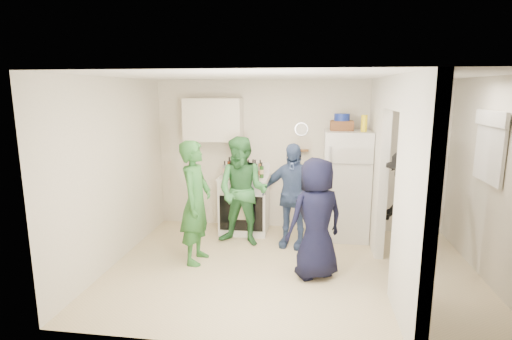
# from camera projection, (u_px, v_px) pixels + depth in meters

# --- Properties ---
(floor) EXTENTS (4.80, 4.80, 0.00)m
(floor) POSITION_uv_depth(u_px,v_px,m) (291.00, 269.00, 5.28)
(floor) COLOR beige
(floor) RESTS_ON ground
(wall_back) EXTENTS (4.80, 0.00, 4.80)m
(wall_back) POSITION_uv_depth(u_px,v_px,m) (298.00, 156.00, 6.68)
(wall_back) COLOR silver
(wall_back) RESTS_ON floor
(wall_front) EXTENTS (4.80, 0.00, 4.80)m
(wall_front) POSITION_uv_depth(u_px,v_px,m) (283.00, 220.00, 3.38)
(wall_front) COLOR silver
(wall_front) RESTS_ON floor
(wall_left) EXTENTS (0.00, 3.40, 3.40)m
(wall_left) POSITION_uv_depth(u_px,v_px,m) (114.00, 172.00, 5.36)
(wall_left) COLOR silver
(wall_left) RESTS_ON floor
(wall_right) EXTENTS (0.00, 3.40, 3.40)m
(wall_right) POSITION_uv_depth(u_px,v_px,m) (497.00, 183.00, 4.71)
(wall_right) COLOR silver
(wall_right) RESTS_ON floor
(ceiling) EXTENTS (4.80, 4.80, 0.00)m
(ceiling) POSITION_uv_depth(u_px,v_px,m) (295.00, 76.00, 4.79)
(ceiling) COLOR white
(ceiling) RESTS_ON wall_back
(partition_pier_back) EXTENTS (0.12, 1.20, 2.50)m
(partition_pier_back) POSITION_uv_depth(u_px,v_px,m) (377.00, 164.00, 5.94)
(partition_pier_back) COLOR silver
(partition_pier_back) RESTS_ON floor
(partition_pier_front) EXTENTS (0.12, 1.20, 2.50)m
(partition_pier_front) POSITION_uv_depth(u_px,v_px,m) (413.00, 205.00, 3.80)
(partition_pier_front) COLOR silver
(partition_pier_front) RESTS_ON floor
(partition_header) EXTENTS (0.12, 1.00, 0.40)m
(partition_header) POSITION_uv_depth(u_px,v_px,m) (397.00, 93.00, 4.66)
(partition_header) COLOR silver
(partition_header) RESTS_ON partition_pier_back
(stove) EXTENTS (0.80, 0.66, 0.95)m
(stove) POSITION_uv_depth(u_px,v_px,m) (245.00, 204.00, 6.63)
(stove) COLOR white
(stove) RESTS_ON floor
(upper_cabinet) EXTENTS (0.95, 0.34, 0.70)m
(upper_cabinet) POSITION_uv_depth(u_px,v_px,m) (213.00, 120.00, 6.58)
(upper_cabinet) COLOR silver
(upper_cabinet) RESTS_ON wall_back
(fridge) EXTENTS (0.71, 0.69, 1.72)m
(fridge) POSITION_uv_depth(u_px,v_px,m) (346.00, 185.00, 6.30)
(fridge) COLOR silver
(fridge) RESTS_ON floor
(wicker_basket) EXTENTS (0.35, 0.25, 0.15)m
(wicker_basket) POSITION_uv_depth(u_px,v_px,m) (342.00, 126.00, 6.18)
(wicker_basket) COLOR brown
(wicker_basket) RESTS_ON fridge
(blue_bowl) EXTENTS (0.24, 0.24, 0.11)m
(blue_bowl) POSITION_uv_depth(u_px,v_px,m) (342.00, 117.00, 6.16)
(blue_bowl) COLOR navy
(blue_bowl) RESTS_ON wicker_basket
(yellow_cup_stack_top) EXTENTS (0.09, 0.09, 0.25)m
(yellow_cup_stack_top) POSITION_uv_depth(u_px,v_px,m) (364.00, 123.00, 5.98)
(yellow_cup_stack_top) COLOR yellow
(yellow_cup_stack_top) RESTS_ON fridge
(wall_clock) EXTENTS (0.22, 0.02, 0.22)m
(wall_clock) POSITION_uv_depth(u_px,v_px,m) (301.00, 129.00, 6.57)
(wall_clock) COLOR white
(wall_clock) RESTS_ON wall_back
(spice_shelf) EXTENTS (0.35, 0.08, 0.03)m
(spice_shelf) POSITION_uv_depth(u_px,v_px,m) (298.00, 150.00, 6.61)
(spice_shelf) COLOR olive
(spice_shelf) RESTS_ON wall_back
(nook_window) EXTENTS (0.03, 0.70, 0.80)m
(nook_window) POSITION_uv_depth(u_px,v_px,m) (491.00, 147.00, 4.82)
(nook_window) COLOR black
(nook_window) RESTS_ON wall_right
(nook_window_frame) EXTENTS (0.04, 0.76, 0.86)m
(nook_window_frame) POSITION_uv_depth(u_px,v_px,m) (490.00, 147.00, 4.83)
(nook_window_frame) COLOR white
(nook_window_frame) RESTS_ON wall_right
(nook_valance) EXTENTS (0.04, 0.82, 0.18)m
(nook_valance) POSITION_uv_depth(u_px,v_px,m) (491.00, 118.00, 4.76)
(nook_valance) COLOR white
(nook_valance) RESTS_ON wall_right
(yellow_cup_stack_stove) EXTENTS (0.09, 0.09, 0.25)m
(yellow_cup_stack_stove) POSITION_uv_depth(u_px,v_px,m) (235.00, 171.00, 6.32)
(yellow_cup_stack_stove) COLOR gold
(yellow_cup_stack_stove) RESTS_ON stove
(red_cup) EXTENTS (0.09, 0.09, 0.12)m
(red_cup) POSITION_uv_depth(u_px,v_px,m) (256.00, 175.00, 6.30)
(red_cup) COLOR red
(red_cup) RESTS_ON stove
(person_green_left) EXTENTS (0.44, 0.64, 1.68)m
(person_green_left) POSITION_uv_depth(u_px,v_px,m) (196.00, 202.00, 5.39)
(person_green_left) COLOR #2E6829
(person_green_left) RESTS_ON floor
(person_green_center) EXTENTS (0.91, 0.77, 1.66)m
(person_green_center) POSITION_uv_depth(u_px,v_px,m) (243.00, 192.00, 6.01)
(person_green_center) COLOR #3C8949
(person_green_center) RESTS_ON floor
(person_denim) EXTENTS (0.98, 0.56, 1.58)m
(person_denim) POSITION_uv_depth(u_px,v_px,m) (292.00, 196.00, 5.94)
(person_denim) COLOR #3B4B82
(person_denim) RESTS_ON floor
(person_navy) EXTENTS (0.89, 0.80, 1.53)m
(person_navy) POSITION_uv_depth(u_px,v_px,m) (316.00, 218.00, 4.95)
(person_navy) COLOR black
(person_navy) RESTS_ON floor
(person_nook) EXTENTS (0.78, 1.12, 1.59)m
(person_nook) POSITION_uv_depth(u_px,v_px,m) (405.00, 211.00, 5.18)
(person_nook) COLOR black
(person_nook) RESTS_ON floor
(bottle_a) EXTENTS (0.07, 0.07, 0.29)m
(bottle_a) POSITION_uv_depth(u_px,v_px,m) (229.00, 166.00, 6.65)
(bottle_a) COLOR maroon
(bottle_a) RESTS_ON stove
(bottle_b) EXTENTS (0.07, 0.07, 0.27)m
(bottle_b) POSITION_uv_depth(u_px,v_px,m) (233.00, 169.00, 6.44)
(bottle_b) COLOR #1E5A1E
(bottle_b) RESTS_ON stove
(bottle_c) EXTENTS (0.07, 0.07, 0.29)m
(bottle_c) POSITION_uv_depth(u_px,v_px,m) (241.00, 165.00, 6.66)
(bottle_c) COLOR silver
(bottle_c) RESTS_ON stove
(bottle_d) EXTENTS (0.08, 0.08, 0.30)m
(bottle_d) POSITION_uv_depth(u_px,v_px,m) (246.00, 168.00, 6.46)
(bottle_d) COLOR brown
(bottle_d) RESTS_ON stove
(bottle_e) EXTENTS (0.07, 0.07, 0.25)m
(bottle_e) POSITION_uv_depth(u_px,v_px,m) (253.00, 167.00, 6.67)
(bottle_e) COLOR silver
(bottle_e) RESTS_ON stove
(bottle_f) EXTENTS (0.08, 0.08, 0.27)m
(bottle_f) POSITION_uv_depth(u_px,v_px,m) (255.00, 168.00, 6.50)
(bottle_f) COLOR #12311C
(bottle_f) RESTS_ON stove
(bottle_g) EXTENTS (0.06, 0.06, 0.24)m
(bottle_g) POSITION_uv_depth(u_px,v_px,m) (260.00, 167.00, 6.63)
(bottle_g) COLOR #9A6632
(bottle_g) RESTS_ON stove
(bottle_h) EXTENTS (0.06, 0.06, 0.26)m
(bottle_h) POSITION_uv_depth(u_px,v_px,m) (225.00, 169.00, 6.45)
(bottle_h) COLOR #8F9399
(bottle_h) RESTS_ON stove
(bottle_i) EXTENTS (0.06, 0.06, 0.26)m
(bottle_i) POSITION_uv_depth(u_px,v_px,m) (248.00, 167.00, 6.59)
(bottle_i) COLOR maroon
(bottle_i) RESTS_ON stove
(bottle_j) EXTENTS (0.07, 0.07, 0.25)m
(bottle_j) POSITION_uv_depth(u_px,v_px,m) (262.00, 170.00, 6.36)
(bottle_j) COLOR #22511C
(bottle_j) RESTS_ON stove
(bottle_k) EXTENTS (0.07, 0.07, 0.25)m
(bottle_k) POSITION_uv_depth(u_px,v_px,m) (231.00, 168.00, 6.57)
(bottle_k) COLOR brown
(bottle_k) RESTS_ON stove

